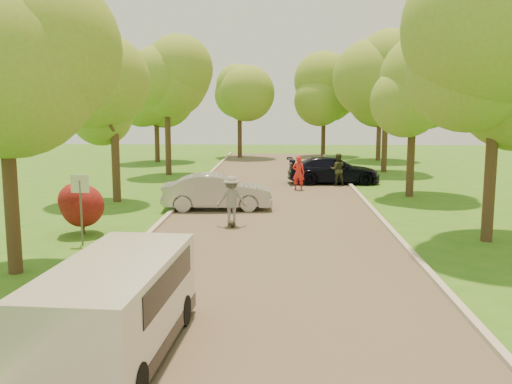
# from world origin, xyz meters

# --- Properties ---
(ground) EXTENTS (100.00, 100.00, 0.00)m
(ground) POSITION_xyz_m (0.00, 0.00, 0.00)
(ground) COLOR #2E6B19
(ground) RESTS_ON ground
(road) EXTENTS (8.00, 60.00, 0.01)m
(road) POSITION_xyz_m (0.00, 8.00, 0.01)
(road) COLOR #4C4438
(road) RESTS_ON ground
(curb_left) EXTENTS (0.18, 60.00, 0.12)m
(curb_left) POSITION_xyz_m (-4.05, 8.00, 0.06)
(curb_left) COLOR #B2AD9E
(curb_left) RESTS_ON ground
(curb_right) EXTENTS (0.18, 60.00, 0.12)m
(curb_right) POSITION_xyz_m (4.05, 8.00, 0.06)
(curb_right) COLOR #B2AD9E
(curb_right) RESTS_ON ground
(street_sign) EXTENTS (0.55, 0.06, 2.17)m
(street_sign) POSITION_xyz_m (-5.80, 4.00, 1.56)
(street_sign) COLOR #59595E
(street_sign) RESTS_ON ground
(red_shrub) EXTENTS (1.70, 1.70, 1.95)m
(red_shrub) POSITION_xyz_m (-6.30, 5.50, 1.10)
(red_shrub) COLOR #382619
(red_shrub) RESTS_ON ground
(tree_l_mida) EXTENTS (4.71, 4.60, 7.39)m
(tree_l_mida) POSITION_xyz_m (-6.30, 1.00, 5.17)
(tree_l_mida) COLOR #382619
(tree_l_mida) RESTS_ON ground
(tree_l_midb) EXTENTS (4.30, 4.20, 6.62)m
(tree_l_midb) POSITION_xyz_m (-6.81, 12.00, 4.59)
(tree_l_midb) COLOR #382619
(tree_l_midb) RESTS_ON ground
(tree_l_far) EXTENTS (4.92, 4.80, 7.79)m
(tree_l_far) POSITION_xyz_m (-6.39, 22.00, 5.47)
(tree_l_far) COLOR #382619
(tree_l_far) RESTS_ON ground
(tree_r_mida) EXTENTS (5.13, 5.00, 7.95)m
(tree_r_mida) POSITION_xyz_m (7.02, 5.00, 5.54)
(tree_r_mida) COLOR #382619
(tree_r_mida) RESTS_ON ground
(tree_r_midb) EXTENTS (4.51, 4.40, 7.01)m
(tree_r_midb) POSITION_xyz_m (6.60, 14.00, 4.88)
(tree_r_midb) COLOR #382619
(tree_r_midb) RESTS_ON ground
(tree_r_far) EXTENTS (5.33, 5.20, 8.34)m
(tree_r_far) POSITION_xyz_m (7.23, 24.00, 5.83)
(tree_r_far) COLOR #382619
(tree_r_far) RESTS_ON ground
(tree_bg_a) EXTENTS (5.12, 5.00, 7.72)m
(tree_bg_a) POSITION_xyz_m (-8.78, 30.00, 5.31)
(tree_bg_a) COLOR #382619
(tree_bg_a) RESTS_ON ground
(tree_bg_b) EXTENTS (5.12, 5.00, 7.95)m
(tree_bg_b) POSITION_xyz_m (8.22, 32.00, 5.54)
(tree_bg_b) COLOR #382619
(tree_bg_b) RESTS_ON ground
(tree_bg_c) EXTENTS (4.92, 4.80, 7.33)m
(tree_bg_c) POSITION_xyz_m (-2.79, 34.00, 5.02)
(tree_bg_c) COLOR #382619
(tree_bg_c) RESTS_ON ground
(tree_bg_d) EXTENTS (5.12, 5.00, 7.72)m
(tree_bg_d) POSITION_xyz_m (4.22, 36.00, 5.31)
(tree_bg_d) COLOR #382619
(tree_bg_d) RESTS_ON ground
(minivan) EXTENTS (2.03, 4.59, 1.67)m
(minivan) POSITION_xyz_m (-2.50, -3.73, 0.88)
(minivan) COLOR silver
(minivan) RESTS_ON ground
(silver_sedan) EXTENTS (4.57, 1.87, 1.47)m
(silver_sedan) POSITION_xyz_m (-2.30, 10.18, 0.74)
(silver_sedan) COLOR #A0A1A5
(silver_sedan) RESTS_ON ground
(dark_sedan) EXTENTS (5.17, 2.39, 1.46)m
(dark_sedan) POSITION_xyz_m (3.22, 18.36, 0.73)
(dark_sedan) COLOR black
(dark_sedan) RESTS_ON ground
(longboard) EXTENTS (0.36, 0.89, 0.10)m
(longboard) POSITION_xyz_m (-1.45, 6.95, 0.09)
(longboard) COLOR black
(longboard) RESTS_ON ground
(skateboarder) EXTENTS (1.17, 0.78, 1.69)m
(skateboarder) POSITION_xyz_m (-1.45, 6.95, 0.96)
(skateboarder) COLOR gray
(skateboarder) RESTS_ON longboard
(person_striped) EXTENTS (0.70, 0.54, 1.73)m
(person_striped) POSITION_xyz_m (1.22, 15.83, 0.86)
(person_striped) COLOR red
(person_striped) RESTS_ON ground
(person_olive) EXTENTS (0.85, 0.67, 1.72)m
(person_olive) POSITION_xyz_m (3.36, 17.56, 0.86)
(person_olive) COLOR #2E331E
(person_olive) RESTS_ON ground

